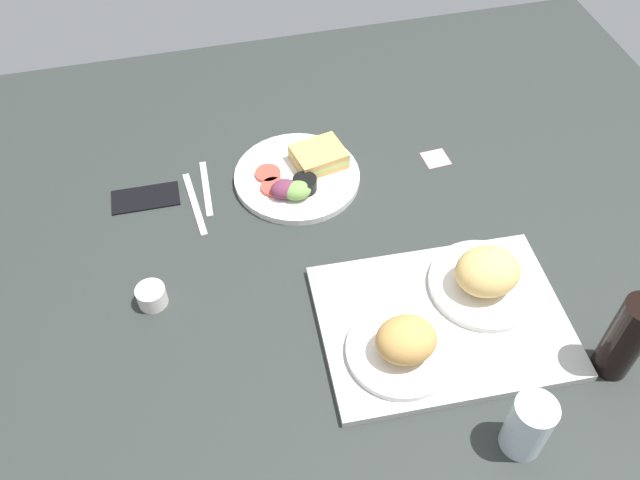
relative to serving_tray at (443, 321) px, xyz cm
name	(u,v)px	position (x,y,z in cm)	size (l,w,h in cm)	color
ground_plane	(326,245)	(15.91, -24.82, -2.30)	(190.00, 150.00, 3.00)	#282D2B
serving_tray	(443,321)	(0.00, 0.00, 0.00)	(45.00, 33.00, 1.60)	#B2B2AD
bread_plate_near	(486,276)	(-9.70, -4.68, 4.55)	(21.11, 21.11, 9.69)	white
bread_plate_far	(404,345)	(9.73, 5.36, 4.03)	(19.19, 19.19, 8.68)	white
plate_with_salad	(300,175)	(17.15, -43.11, 0.94)	(27.70, 27.70, 5.40)	white
drinking_glass	(528,426)	(-4.08, 24.71, 5.31)	(6.86, 6.86, 12.22)	silver
soda_bottle	(626,338)	(-25.42, 15.35, 8.22)	(6.40, 6.40, 18.03)	black
espresso_cup	(152,296)	(51.47, -17.58, 1.20)	(5.60, 5.60, 4.00)	silver
fork	(206,188)	(37.81, -45.52, -0.55)	(17.00, 1.40, 0.50)	#B7B7BC
knife	(195,203)	(40.81, -41.52, -0.55)	(19.00, 1.40, 0.50)	#B7B7BC
cell_phone	(145,197)	(50.91, -45.61, -0.40)	(14.40, 7.20, 0.80)	black
sticky_note	(436,158)	(-14.49, -42.68, -0.74)	(5.60, 5.60, 0.12)	pink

